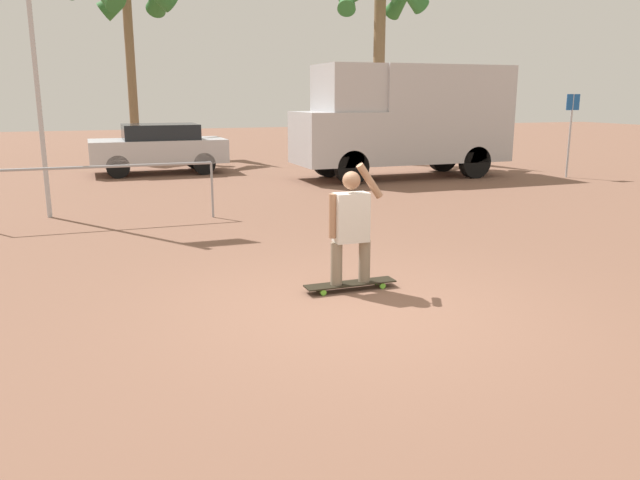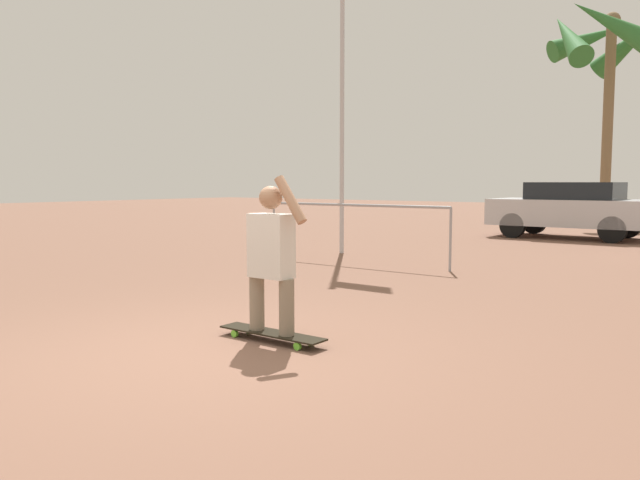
{
  "view_description": "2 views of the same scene",
  "coord_description": "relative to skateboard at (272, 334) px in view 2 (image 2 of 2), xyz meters",
  "views": [
    {
      "loc": [
        -2.64,
        -5.9,
        2.28
      ],
      "look_at": [
        -0.12,
        0.9,
        0.6
      ],
      "focal_mm": 35.0,
      "sensor_mm": 36.0,
      "label": 1
    },
    {
      "loc": [
        3.96,
        -3.52,
        1.46
      ],
      "look_at": [
        0.13,
        1.55,
        0.87
      ],
      "focal_mm": 35.0,
      "sensor_mm": 36.0,
      "label": 2
    }
  ],
  "objects": [
    {
      "name": "ground_plane",
      "position": [
        -0.2,
        -0.71,
        -0.07
      ],
      "size": [
        80.0,
        80.0,
        0.0
      ],
      "primitive_type": "plane",
      "color": "brown"
    },
    {
      "name": "skateboard",
      "position": [
        0.0,
        0.0,
        0.0
      ],
      "size": [
        1.13,
        0.23,
        0.09
      ],
      "color": "black",
      "rests_on": "ground_plane"
    },
    {
      "name": "person_skateboarder",
      "position": [
        -0.0,
        0.0,
        0.76
      ],
      "size": [
        0.68,
        0.22,
        1.44
      ],
      "color": "gray",
      "rests_on": "skateboard"
    },
    {
      "name": "parked_car_silver",
      "position": [
        -0.82,
        12.8,
        0.71
      ],
      "size": [
        3.94,
        1.95,
        1.47
      ],
      "color": "black",
      "rests_on": "ground_plane"
    },
    {
      "name": "palm_tree_center_background",
      "position": [
        -1.13,
        17.81,
        5.9
      ],
      "size": [
        4.2,
        4.35,
        7.26
      ],
      "color": "brown",
      "rests_on": "ground_plane"
    },
    {
      "name": "flagpole",
      "position": [
        -3.52,
        6.28,
        3.58
      ],
      "size": [
        1.02,
        0.12,
        6.22
      ],
      "color": "#B7B7BC",
      "rests_on": "ground_plane"
    },
    {
      "name": "plaza_railing_segment",
      "position": [
        -2.59,
        5.18,
        0.82
      ],
      "size": [
        3.89,
        0.05,
        1.08
      ],
      "color": "#99999E",
      "rests_on": "ground_plane"
    }
  ]
}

